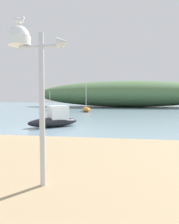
# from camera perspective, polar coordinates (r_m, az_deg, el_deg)

# --- Properties ---
(ground_plane) EXTENTS (120.00, 120.00, 0.00)m
(ground_plane) POSITION_cam_1_polar(r_m,az_deg,el_deg) (14.62, -9.98, -4.43)
(ground_plane) COLOR #7A99A8
(distant_hill) EXTENTS (38.09, 12.56, 5.35)m
(distant_hill) POSITION_cam_1_polar(r_m,az_deg,el_deg) (46.05, 9.69, 4.66)
(distant_hill) COLOR #517547
(distant_hill) RESTS_ON ground
(mast_structure) EXTENTS (1.35, 0.48, 3.45)m
(mast_structure) POSITION_cam_1_polar(r_m,az_deg,el_deg) (4.98, -15.73, 13.85)
(mast_structure) COLOR silver
(mast_structure) RESTS_ON beach_sand
(seagull_on_radar) EXTENTS (0.25, 0.23, 0.21)m
(seagull_on_radar) POSITION_cam_1_polar(r_m,az_deg,el_deg) (5.25, -17.81, 21.92)
(seagull_on_radar) COLOR orange
(seagull_on_radar) RESTS_ON mast_structure
(motorboat_centre_water) EXTENTS (3.56, 3.34, 1.49)m
(motorboat_centre_water) POSITION_cam_1_polar(r_m,az_deg,el_deg) (15.69, -9.03, -1.91)
(motorboat_centre_water) COLOR black
(motorboat_centre_water) RESTS_ON ground
(sailboat_by_sandbar) EXTENTS (1.96, 3.27, 3.06)m
(sailboat_by_sandbar) POSITION_cam_1_polar(r_m,az_deg,el_deg) (35.26, -10.28, 1.13)
(sailboat_by_sandbar) COLOR white
(sailboat_by_sandbar) RESTS_ON ground
(sailboat_far_left) EXTENTS (2.08, 3.16, 3.98)m
(sailboat_far_left) POSITION_cam_1_polar(r_m,az_deg,el_deg) (30.82, -0.90, 0.73)
(sailboat_far_left) COLOR orange
(sailboat_far_left) RESTS_ON ground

